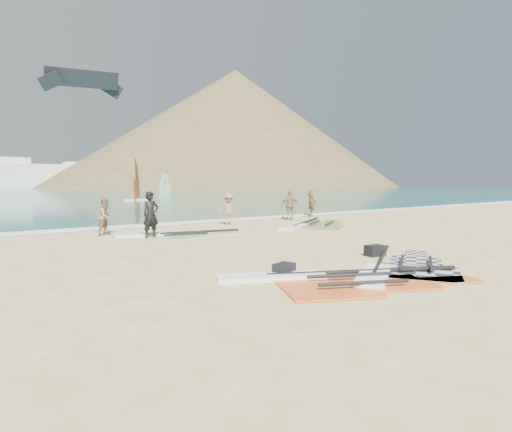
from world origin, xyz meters
TOP-DOWN VIEW (x-y plane):
  - ground at (0.00, 0.00)m, footprint 300.00×300.00m
  - surf_line at (0.00, 12.30)m, footprint 300.00×1.20m
  - headland_main at (85.00, 130.00)m, footprint 143.00×143.00m
  - headland_minor at (120.00, 140.00)m, footprint 70.00×70.00m
  - rig_grey at (-0.59, -1.91)m, footprint 5.61×4.09m
  - rig_green at (-2.20, 7.59)m, footprint 5.23×2.63m
  - rig_orange at (5.22, 7.14)m, footprint 6.19×4.51m
  - rig_red at (-2.92, -1.73)m, footprint 5.48×3.97m
  - gear_bag_near at (-3.33, -0.71)m, footprint 0.58×0.49m
  - gear_bag_far at (0.69, -0.24)m, footprint 0.61×0.47m
  - person_wetsuit at (-3.06, 7.56)m, footprint 0.72×0.51m
  - beachgoer_left at (-4.11, 9.72)m, footprint 0.96×0.90m
  - beachgoer_mid at (2.18, 9.96)m, footprint 1.24×1.02m
  - beachgoer_back at (6.70, 10.36)m, footprint 1.09×0.85m
  - beachgoer_right at (9.59, 11.50)m, footprint 1.51×1.41m
  - windsurfer_centre at (9.33, 40.36)m, footprint 2.69×2.80m
  - windsurfer_right at (22.58, 60.93)m, footprint 2.32×2.51m
  - kitesurf_kite at (4.11, 42.40)m, footprint 8.98×2.76m

SIDE VIEW (x-z plane):
  - ground at x=0.00m, z-range 0.00..0.00m
  - surf_line at x=0.00m, z-range -0.02..0.02m
  - headland_main at x=85.00m, z-range -22.50..22.50m
  - headland_minor at x=120.00m, z-range -14.00..14.00m
  - rig_green at x=-2.20m, z-range -0.05..0.15m
  - rig_grey at x=-0.59m, z-range -0.05..0.15m
  - rig_red at x=-2.92m, z-range -0.05..0.15m
  - rig_orange at x=5.22m, z-range -0.05..0.15m
  - gear_bag_near at x=-3.33m, z-range 0.00..0.32m
  - gear_bag_far at x=0.69m, z-range 0.00..0.33m
  - beachgoer_left at x=-4.11m, z-range 0.00..1.57m
  - beachgoer_mid at x=2.18m, z-range 0.00..1.67m
  - beachgoer_right at x=9.59m, z-range 0.00..1.69m
  - beachgoer_back at x=6.70m, z-range 0.00..1.73m
  - person_wetsuit at x=-3.06m, z-range 0.00..1.85m
  - windsurfer_right at x=22.58m, z-range -0.84..3.29m
  - windsurfer_centre at x=9.33m, z-range -1.07..3.87m
  - kitesurf_kite at x=4.11m, z-range 12.10..14.91m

